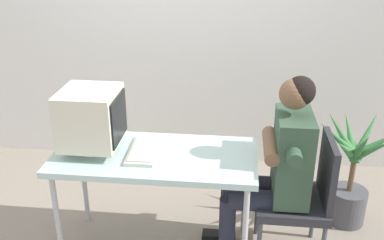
{
  "coord_description": "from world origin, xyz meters",
  "views": [
    {
      "loc": [
        0.52,
        -2.5,
        2.1
      ],
      "look_at": [
        0.24,
        0.0,
        1.0
      ],
      "focal_mm": 41.68,
      "sensor_mm": 36.0,
      "label": 1
    }
  ],
  "objects_px": {
    "potted_plant": "(351,175)",
    "keyboard": "(144,150)",
    "crt_monitor": "(91,118)",
    "person_seated": "(276,165)",
    "office_chair": "(302,193)",
    "desk": "(155,162)"
  },
  "relations": [
    {
      "from": "desk",
      "to": "person_seated",
      "type": "height_order",
      "value": "person_seated"
    },
    {
      "from": "desk",
      "to": "office_chair",
      "type": "bearing_deg",
      "value": 1.76
    },
    {
      "from": "keyboard",
      "to": "office_chair",
      "type": "distance_m",
      "value": 1.07
    },
    {
      "from": "office_chair",
      "to": "potted_plant",
      "type": "relative_size",
      "value": 1.02
    },
    {
      "from": "crt_monitor",
      "to": "office_chair",
      "type": "relative_size",
      "value": 0.46
    },
    {
      "from": "crt_monitor",
      "to": "potted_plant",
      "type": "xyz_separation_m",
      "value": [
        1.79,
        0.45,
        -0.57
      ]
    },
    {
      "from": "keyboard",
      "to": "person_seated",
      "type": "relative_size",
      "value": 0.32
    },
    {
      "from": "crt_monitor",
      "to": "desk",
      "type": "bearing_deg",
      "value": -1.83
    },
    {
      "from": "person_seated",
      "to": "potted_plant",
      "type": "relative_size",
      "value": 1.48
    },
    {
      "from": "crt_monitor",
      "to": "office_chair",
      "type": "distance_m",
      "value": 1.45
    },
    {
      "from": "desk",
      "to": "office_chair",
      "type": "height_order",
      "value": "office_chair"
    },
    {
      "from": "desk",
      "to": "keyboard",
      "type": "xyz_separation_m",
      "value": [
        -0.08,
        0.02,
        0.07
      ]
    },
    {
      "from": "potted_plant",
      "to": "crt_monitor",
      "type": "bearing_deg",
      "value": -165.9
    },
    {
      "from": "keyboard",
      "to": "office_chair",
      "type": "relative_size",
      "value": 0.47
    },
    {
      "from": "office_chair",
      "to": "person_seated",
      "type": "height_order",
      "value": "person_seated"
    },
    {
      "from": "crt_monitor",
      "to": "person_seated",
      "type": "bearing_deg",
      "value": 0.81
    },
    {
      "from": "desk",
      "to": "potted_plant",
      "type": "distance_m",
      "value": 1.48
    },
    {
      "from": "potted_plant",
      "to": "office_chair",
      "type": "bearing_deg",
      "value": -133.87
    },
    {
      "from": "crt_monitor",
      "to": "potted_plant",
      "type": "height_order",
      "value": "crt_monitor"
    },
    {
      "from": "potted_plant",
      "to": "keyboard",
      "type": "bearing_deg",
      "value": -163.09
    },
    {
      "from": "crt_monitor",
      "to": "keyboard",
      "type": "bearing_deg",
      "value": 1.05
    },
    {
      "from": "keyboard",
      "to": "potted_plant",
      "type": "height_order",
      "value": "potted_plant"
    }
  ]
}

